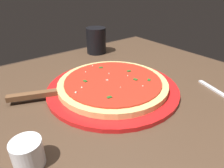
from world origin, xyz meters
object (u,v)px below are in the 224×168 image
pizza (112,84)px  serving_plate (112,88)px  pizza_server (50,94)px  cup_small_sauce (28,153)px  cup_tall_drink (96,41)px

pizza → serving_plate: bearing=-170.5°
pizza → pizza_server: pizza is taller
pizza → cup_small_sauce: (-0.12, 0.27, 0.00)m
serving_plate → cup_tall_drink: 0.34m
pizza_server → cup_small_sauce: cup_small_sauce is taller
serving_plate → cup_small_sauce: cup_small_sauce is taller
cup_small_sauce → pizza_server: bearing=-31.7°
serving_plate → cup_small_sauce: bearing=113.5°
cup_tall_drink → serving_plate: bearing=153.7°
pizza_server → cup_tall_drink: 0.39m
serving_plate → cup_small_sauce: (-0.12, 0.27, 0.02)m
cup_tall_drink → pizza_server: bearing=127.5°
pizza → cup_tall_drink: bearing=-26.3°
cup_tall_drink → cup_small_sauce: (-0.42, 0.42, -0.03)m
pizza_server → cup_tall_drink: cup_tall_drink is taller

